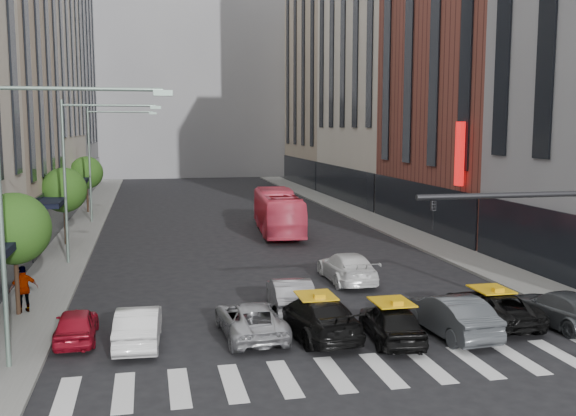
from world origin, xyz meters
TOP-DOWN VIEW (x-y plane):
  - ground at (0.00, 0.00)m, footprint 160.00×160.00m
  - sidewalk_left at (-11.50, 30.00)m, footprint 3.00×96.00m
  - sidewalk_right at (11.50, 30.00)m, footprint 3.00×96.00m
  - building_left_c at (-17.00, 46.00)m, footprint 8.00×20.00m
  - building_left_d at (-17.00, 65.00)m, footprint 8.00×18.00m
  - building_right_b at (17.00, 27.00)m, footprint 8.00×18.00m
  - building_right_c at (17.00, 46.00)m, footprint 8.00×20.00m
  - building_right_d at (17.00, 65.00)m, footprint 8.00×18.00m
  - building_far at (0.00, 85.00)m, footprint 30.00×10.00m
  - tree_near at (-11.80, 10.00)m, footprint 2.88×2.88m
  - tree_mid at (-11.80, 26.00)m, footprint 2.88×2.88m
  - tree_far at (-11.80, 42.00)m, footprint 2.88×2.88m
  - streetlamp_near at (-10.04, 4.00)m, footprint 5.38×0.25m
  - streetlamp_mid at (-10.04, 20.00)m, footprint 5.38×0.25m
  - streetlamp_far at (-10.04, 36.00)m, footprint 5.38×0.25m
  - liberty_sign at (12.60, 20.00)m, footprint 0.30×0.70m
  - car_red at (-9.20, 6.49)m, footprint 1.50×3.61m
  - car_white_front at (-7.00, 5.66)m, footprint 1.71×4.30m
  - car_silver at (-2.98, 5.70)m, footprint 2.35×4.71m
  - taxi_left at (-0.62, 5.25)m, footprint 2.78×5.41m
  - taxi_center at (1.90, 4.10)m, footprint 2.06×4.30m
  - car_grey_mid at (4.30, 4.29)m, footprint 1.97×4.78m
  - taxi_right at (6.48, 5.22)m, footprint 2.37×4.91m
  - car_grey_curb at (9.00, 4.36)m, footprint 2.50×4.95m
  - car_row2_left at (-0.90, 8.26)m, footprint 1.92×4.67m
  - car_row2_right at (3.04, 12.95)m, footprint 2.08×5.07m
  - bus at (2.62, 28.16)m, footprint 3.56×11.31m
  - pedestrian_far at (-11.61, 10.27)m, footprint 1.22×0.84m

SIDE VIEW (x-z plane):
  - ground at x=0.00m, z-range 0.00..0.00m
  - sidewalk_left at x=-11.50m, z-range 0.00..0.15m
  - sidewalk_right at x=11.50m, z-range 0.00..0.15m
  - car_red at x=-9.20m, z-range 0.00..1.22m
  - car_silver at x=-2.98m, z-range 0.00..1.28m
  - taxi_right at x=6.48m, z-range 0.00..1.35m
  - car_grey_curb at x=9.00m, z-range 0.00..1.38m
  - car_white_front at x=-7.00m, z-range 0.00..1.39m
  - taxi_center at x=1.90m, z-range 0.00..1.42m
  - car_row2_right at x=3.04m, z-range 0.00..1.47m
  - taxi_left at x=-0.62m, z-range 0.00..1.50m
  - car_row2_left at x=-0.90m, z-range 0.00..1.50m
  - car_grey_mid at x=4.30m, z-range 0.00..1.54m
  - pedestrian_far at x=-11.61m, z-range 0.15..2.08m
  - bus at x=2.62m, z-range 0.00..3.10m
  - tree_near at x=-11.80m, z-range 1.18..6.13m
  - tree_mid at x=-11.80m, z-range 1.18..6.13m
  - tree_far at x=-11.80m, z-range 1.18..6.13m
  - streetlamp_near at x=-10.04m, z-range 1.40..10.40m
  - streetlamp_mid at x=-10.04m, z-range 1.40..10.40m
  - streetlamp_far at x=-10.04m, z-range 1.40..10.40m
  - liberty_sign at x=12.60m, z-range 4.00..8.00m
  - building_right_b at x=17.00m, z-range 0.00..26.00m
  - building_right_d at x=17.00m, z-range 0.00..28.00m
  - building_left_d at x=-17.00m, z-range 0.00..30.00m
  - building_left_c at x=-17.00m, z-range 0.00..36.00m
  - building_far at x=0.00m, z-range 0.00..36.00m
  - building_right_c at x=17.00m, z-range 0.00..40.00m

